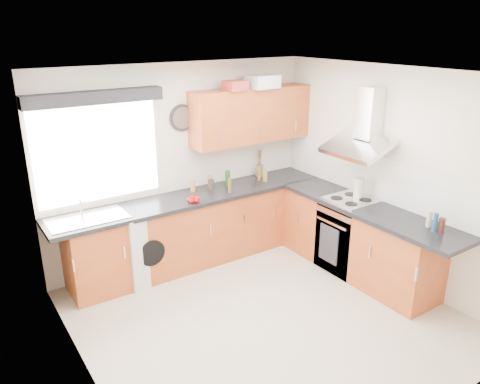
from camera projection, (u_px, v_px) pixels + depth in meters
ground_plane at (265, 317)px, 4.94m from camera, size 3.60×3.60×0.00m
ceiling at (270, 74)px, 4.10m from camera, size 3.60×3.60×0.02m
wall_back at (182, 164)px, 5.93m from camera, size 3.60×0.02×2.50m
wall_front at (430, 289)px, 3.12m from camera, size 3.60×0.02×2.50m
wall_left at (80, 255)px, 3.58m from camera, size 0.02×3.60×2.50m
wall_right at (390, 175)px, 5.47m from camera, size 0.02×3.60×2.50m
window at (98, 153)px, 5.27m from camera, size 1.40×0.02×1.10m
window_blind at (95, 97)px, 4.99m from camera, size 1.50×0.18×0.14m
splashback at (369, 175)px, 5.72m from camera, size 0.01×3.00×0.54m
base_cab_back at (188, 232)px, 5.93m from camera, size 3.00×0.58×0.86m
base_cab_corner at (287, 207)px, 6.76m from camera, size 0.60×0.60×0.86m
base_cab_right at (357, 240)px, 5.71m from camera, size 0.58×2.10×0.86m
worktop_back at (194, 197)px, 5.82m from camera, size 3.60×0.62×0.05m
worktop_right at (370, 210)px, 5.43m from camera, size 0.62×2.42×0.05m
sink at (87, 215)px, 5.10m from camera, size 0.84×0.46×0.10m
oven at (348, 236)px, 5.82m from camera, size 0.56×0.58×0.85m
hob_plate at (351, 200)px, 5.66m from camera, size 0.52×0.52×0.01m
extractor_hood at (363, 129)px, 5.42m from camera, size 0.52×0.78×0.66m
upper_cabinets at (251, 115)px, 6.11m from camera, size 1.70×0.35×0.70m
washing_machine at (141, 243)px, 5.60m from camera, size 0.69×0.68×0.88m
wall_clock at (183, 118)px, 5.71m from camera, size 0.33×0.04×0.33m
casserole at (262, 82)px, 5.93m from camera, size 0.41×0.31×0.16m
storage_box at (235, 86)px, 5.72m from camera, size 0.28×0.24×0.12m
utensil_pot at (259, 171)px, 6.54m from camera, size 0.12×0.12×0.15m
kitchen_roll at (359, 188)px, 5.68m from camera, size 0.15×0.15×0.26m
tomato_cluster at (194, 200)px, 5.58m from camera, size 0.17×0.17×0.06m
jar_0 at (265, 176)px, 6.32m from camera, size 0.06×0.06×0.16m
jar_1 at (259, 173)px, 6.36m from camera, size 0.06×0.06×0.20m
jar_2 at (230, 185)px, 5.89m from camera, size 0.04×0.04×0.18m
jar_3 at (193, 186)px, 5.93m from camera, size 0.07×0.07×0.14m
jar_4 at (210, 182)px, 6.04m from camera, size 0.05×0.05×0.17m
jar_5 at (211, 185)px, 5.99m from camera, size 0.08×0.08×0.14m
jar_6 at (254, 182)px, 6.13m from camera, size 0.04×0.04×0.11m
jar_7 at (228, 179)px, 6.08m from camera, size 0.07×0.07×0.22m
bottle_0 at (435, 223)px, 4.75m from camera, size 0.05×0.05×0.21m
bottle_1 at (429, 219)px, 4.88m from camera, size 0.06×0.06×0.18m
bottle_2 at (442, 225)px, 4.75m from camera, size 0.07×0.07×0.16m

